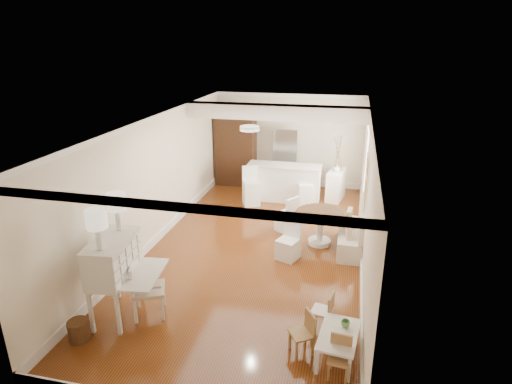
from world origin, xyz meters
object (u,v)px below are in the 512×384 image
at_px(wicker_basket, 79,330).
at_px(slip_chair_far, 287,213).
at_px(dining_table, 320,228).
at_px(pantry_cabinet, 236,148).
at_px(kids_table, 338,346).
at_px(slip_chair_near, 288,240).
at_px(secretary_bureau, 115,278).
at_px(breakfast_counter, 284,183).
at_px(bar_stool_right, 305,188).
at_px(kids_chair_a, 302,333).
at_px(kids_chair_c, 339,358).
at_px(fridge, 297,160).
at_px(sideboard, 336,185).
at_px(kids_chair_b, 322,310).
at_px(gustavian_armchair, 148,289).
at_px(bar_stool_left, 251,186).

distance_m(wicker_basket, slip_chair_far, 5.21).
distance_m(dining_table, pantry_cabinet, 4.73).
xyz_separation_m(wicker_basket, kids_table, (3.85, 0.45, 0.06)).
bearing_deg(slip_chair_near, secretary_bureau, -113.32).
bearing_deg(breakfast_counter, bar_stool_right, -19.80).
xyz_separation_m(secretary_bureau, breakfast_counter, (1.77, 5.91, -0.18)).
distance_m(wicker_basket, slip_chair_near, 4.22).
bearing_deg(kids_chair_a, dining_table, 148.74).
relative_size(secretary_bureau, pantry_cabinet, 0.60).
xyz_separation_m(secretary_bureau, bar_stool_right, (2.40, 5.68, -0.21)).
relative_size(wicker_basket, pantry_cabinet, 0.14).
bearing_deg(kids_chair_c, bar_stool_right, 106.11).
bearing_deg(pantry_cabinet, breakfast_counter, -32.43).
height_order(wicker_basket, kids_chair_a, kids_chair_a).
relative_size(kids_chair_c, fridge, 0.34).
distance_m(kids_chair_c, breakfast_counter, 6.76).
relative_size(kids_chair_a, sideboard, 0.74).
distance_m(secretary_bureau, slip_chair_far, 4.47).
bearing_deg(dining_table, kids_chair_b, -84.44).
height_order(pantry_cabinet, sideboard, pantry_cabinet).
bearing_deg(sideboard, fridge, 162.32).
relative_size(gustavian_armchair, fridge, 0.53).
distance_m(kids_chair_b, bar_stool_left, 5.45).
xyz_separation_m(breakfast_counter, fridge, (0.20, 1.05, 0.39)).
bearing_deg(wicker_basket, dining_table, 51.04).
distance_m(gustavian_armchair, bar_stool_left, 5.21).
height_order(bar_stool_right, sideboard, bar_stool_right).
relative_size(slip_chair_far, breakfast_counter, 0.43).
xyz_separation_m(kids_chair_b, dining_table, (-0.29, 2.95, 0.05)).
xyz_separation_m(secretary_bureau, slip_chair_far, (2.17, 3.89, -0.26)).
distance_m(gustavian_armchair, slip_chair_far, 4.12).
bearing_deg(sideboard, kids_chair_c, -76.36).
bearing_deg(kids_table, bar_stool_left, 115.05).
distance_m(secretary_bureau, sideboard, 7.08).
bearing_deg(slip_chair_near, sideboard, 98.77).
bearing_deg(pantry_cabinet, bar_stool_left, -61.74).
distance_m(fridge, sideboard, 1.46).
height_order(kids_table, slip_chair_near, slip_chair_near).
relative_size(gustavian_armchair, slip_chair_near, 1.12).
bearing_deg(secretary_bureau, dining_table, 41.12).
relative_size(kids_chair_b, bar_stool_left, 0.60).
bearing_deg(kids_chair_b, gustavian_armchair, -74.06).
height_order(dining_table, pantry_cabinet, pantry_cabinet).
xyz_separation_m(gustavian_armchair, slip_chair_far, (1.68, 3.76, -0.04)).
xyz_separation_m(kids_table, sideboard, (-0.38, 6.56, 0.20)).
bearing_deg(kids_chair_a, fridge, 156.57).
bearing_deg(secretary_bureau, wicker_basket, -118.31).
bearing_deg(fridge, sideboard, -27.94).
xyz_separation_m(kids_chair_b, slip_chair_near, (-0.87, 2.13, 0.10)).
height_order(breakfast_counter, bar_stool_right, breakfast_counter).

